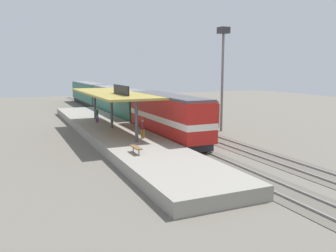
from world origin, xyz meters
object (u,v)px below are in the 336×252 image
object	(u,v)px
platform_bench	(136,147)
passenger_carriage_rear	(88,93)
passenger_carriage_front	(118,102)
person_waiting	(143,128)
freight_car	(183,112)
person_walking	(97,114)
locomotive	(168,116)
light_mast	(223,57)

from	to	relation	value
platform_bench	passenger_carriage_rear	distance (m)	46.87
passenger_carriage_front	passenger_carriage_rear	xyz separation A→B (m)	(0.00, 20.80, 0.00)
person_waiting	passenger_carriage_rear	bearing A→B (deg)	85.05
passenger_carriage_rear	person_waiting	size ratio (longest dim) A/B	11.70
platform_bench	freight_car	world-z (taller)	freight_car
platform_bench	freight_car	bearing A→B (deg)	51.81
person_walking	platform_bench	bearing A→B (deg)	-93.00
freight_car	person_waiting	size ratio (longest dim) A/B	7.02
passenger_carriage_rear	locomotive	bearing A→B (deg)	-90.00
locomotive	passenger_carriage_rear	distance (m)	38.80
platform_bench	locomotive	size ratio (longest dim) A/B	0.12
freight_car	light_mast	distance (m)	8.02
platform_bench	person_waiting	size ratio (longest dim) A/B	0.99
passenger_carriage_rear	person_walking	distance (m)	30.39
freight_car	person_waiting	distance (m)	11.66
person_waiting	person_walking	bearing A→B (deg)	97.81
platform_bench	person_waiting	bearing A→B (deg)	64.91
platform_bench	light_mast	distance (m)	18.40
locomotive	light_mast	distance (m)	10.08
locomotive	person_walking	size ratio (longest dim) A/B	8.44
freight_car	person_waiting	world-z (taller)	freight_car
platform_bench	passenger_carriage_rear	world-z (taller)	passenger_carriage_rear
passenger_carriage_front	freight_car	size ratio (longest dim) A/B	1.67
passenger_carriage_front	freight_car	distance (m)	13.04
light_mast	person_waiting	bearing A→B (deg)	-157.39
person_waiting	person_walking	distance (m)	11.45
passenger_carriage_rear	platform_bench	bearing A→B (deg)	-97.36
platform_bench	locomotive	bearing A→B (deg)	51.98
passenger_carriage_front	platform_bench	bearing A→B (deg)	-103.15
light_mast	person_waiting	xyz separation A→B (m)	(-11.38, -4.74, -6.54)
locomotive	person_waiting	size ratio (longest dim) A/B	8.44
passenger_carriage_front	person_waiting	distance (m)	20.82
person_waiting	passenger_carriage_front	bearing A→B (deg)	80.10
locomotive	passenger_carriage_rear	bearing A→B (deg)	90.00
locomotive	passenger_carriage_rear	size ratio (longest dim) A/B	0.72
passenger_carriage_rear	person_walking	size ratio (longest dim) A/B	11.70
platform_bench	locomotive	xyz separation A→B (m)	(6.00, 7.67, 1.07)
light_mast	person_walking	size ratio (longest dim) A/B	6.84
locomotive	passenger_carriage_front	size ratio (longest dim) A/B	0.72
platform_bench	light_mast	world-z (taller)	light_mast
passenger_carriage_rear	person_waiting	distance (m)	41.46
passenger_carriage_rear	freight_car	bearing A→B (deg)	-82.06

